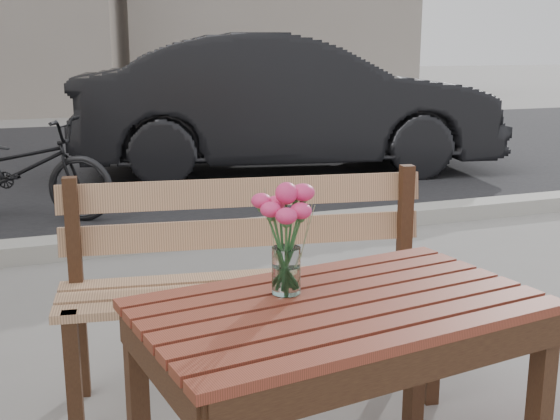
% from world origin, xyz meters
% --- Properties ---
extents(street, '(30.00, 8.12, 0.12)m').
position_xyz_m(street, '(0.00, 5.06, 0.03)').
color(street, black).
rests_on(street, ground).
extents(main_table, '(1.18, 0.79, 0.68)m').
position_xyz_m(main_table, '(0.02, -0.02, 0.57)').
color(main_table, '#602A19').
rests_on(main_table, ground).
extents(main_bench, '(1.51, 0.65, 0.91)m').
position_xyz_m(main_bench, '(0.03, 0.82, 0.55)').
color(main_bench, '#91664B').
rests_on(main_bench, ground).
extents(main_vase, '(0.17, 0.17, 0.32)m').
position_xyz_m(main_vase, '(-0.10, 0.08, 0.88)').
color(main_vase, white).
rests_on(main_vase, main_table).
extents(parked_car, '(4.72, 2.38, 1.48)m').
position_xyz_m(parked_car, '(1.97, 5.50, 0.74)').
color(parked_car, black).
rests_on(parked_car, ground).
extents(bicycle, '(1.63, 1.17, 0.81)m').
position_xyz_m(bicycle, '(-0.82, 4.18, 0.41)').
color(bicycle, black).
rests_on(bicycle, ground).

